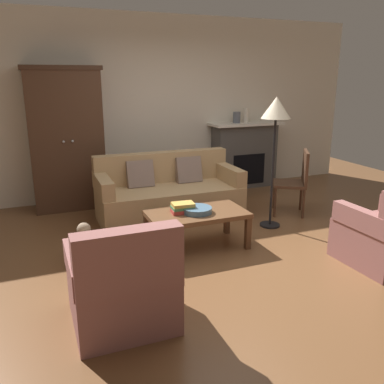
% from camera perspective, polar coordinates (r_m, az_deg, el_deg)
% --- Properties ---
extents(ground_plane, '(9.60, 9.60, 0.00)m').
position_cam_1_polar(ground_plane, '(4.65, 4.12, -7.89)').
color(ground_plane, brown).
extents(back_wall, '(7.20, 0.10, 2.80)m').
position_cam_1_polar(back_wall, '(6.66, -5.49, 11.77)').
color(back_wall, silver).
rests_on(back_wall, ground).
extents(fireplace, '(1.26, 0.48, 1.12)m').
position_cam_1_polar(fireplace, '(7.14, 7.34, 5.25)').
color(fireplace, '#4C4947').
rests_on(fireplace, ground).
extents(armoire, '(1.06, 0.57, 2.02)m').
position_cam_1_polar(armoire, '(6.11, -17.24, 7.11)').
color(armoire, '#472D1E').
rests_on(armoire, ground).
extents(couch, '(1.93, 0.87, 0.86)m').
position_cam_1_polar(couch, '(5.55, -3.33, -0.40)').
color(couch, tan).
rests_on(couch, ground).
extents(coffee_table, '(1.10, 0.60, 0.42)m').
position_cam_1_polar(coffee_table, '(4.55, 0.69, -3.46)').
color(coffee_table, brown).
rests_on(coffee_table, ground).
extents(fruit_bowl, '(0.33, 0.33, 0.06)m').
position_cam_1_polar(fruit_bowl, '(4.50, 0.73, -2.54)').
color(fruit_bowl, slate).
rests_on(fruit_bowl, coffee_table).
extents(book_stack, '(0.27, 0.20, 0.11)m').
position_cam_1_polar(book_stack, '(4.50, -1.33, -2.23)').
color(book_stack, '#B73833').
rests_on(book_stack, coffee_table).
extents(mantel_vase_slate, '(0.13, 0.13, 0.18)m').
position_cam_1_polar(mantel_vase_slate, '(6.94, 6.28, 10.36)').
color(mantel_vase_slate, '#565B66').
rests_on(mantel_vase_slate, fireplace).
extents(mantel_vase_cream, '(0.09, 0.09, 0.24)m').
position_cam_1_polar(mantel_vase_cream, '(7.03, 7.61, 10.62)').
color(mantel_vase_cream, beige).
rests_on(mantel_vase_cream, fireplace).
extents(armchair_near_left, '(0.78, 0.77, 0.88)m').
position_cam_1_polar(armchair_near_left, '(3.25, -9.66, -13.00)').
color(armchair_near_left, '#935B56').
rests_on(armchair_near_left, ground).
extents(side_chair_wooden, '(0.61, 0.61, 0.90)m').
position_cam_1_polar(side_chair_wooden, '(5.81, 14.41, 1.86)').
color(side_chair_wooden, '#472D1E').
rests_on(side_chair_wooden, ground).
extents(floor_lamp, '(0.36, 0.36, 1.64)m').
position_cam_1_polar(floor_lamp, '(5.09, 11.68, 10.46)').
color(floor_lamp, black).
rests_on(floor_lamp, ground).
extents(dog, '(0.22, 0.57, 0.39)m').
position_cam_1_polar(dog, '(4.31, -14.37, -6.84)').
color(dog, gray).
rests_on(dog, ground).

